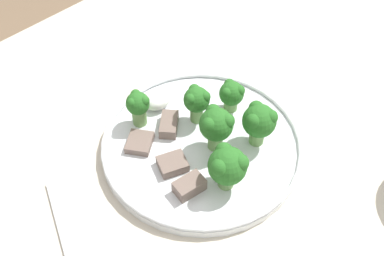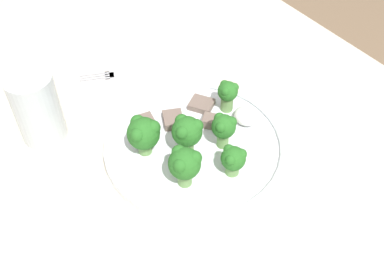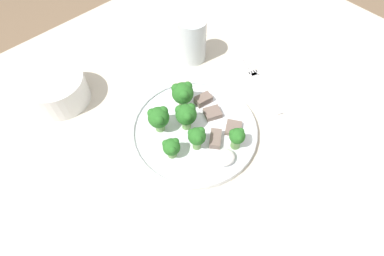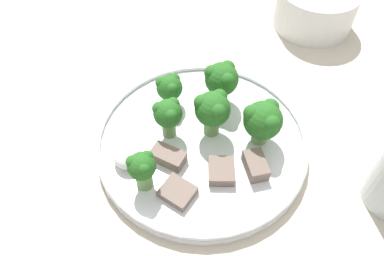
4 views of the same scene
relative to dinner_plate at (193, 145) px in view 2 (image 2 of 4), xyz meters
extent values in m
cube|color=beige|center=(0.04, 0.06, -0.02)|extent=(1.29, 0.96, 0.03)
cylinder|color=brown|center=(0.63, -0.35, -0.41)|extent=(0.06, 0.06, 0.74)
cylinder|color=white|center=(0.00, 0.00, 0.00)|extent=(0.27, 0.27, 0.01)
torus|color=white|center=(0.00, 0.00, 0.01)|extent=(0.27, 0.27, 0.01)
cube|color=silver|center=(0.21, -0.04, -0.01)|extent=(0.07, 0.13, 0.00)
cube|color=silver|center=(0.23, 0.03, -0.01)|extent=(0.03, 0.02, 0.00)
cube|color=silver|center=(0.25, 0.05, -0.01)|extent=(0.02, 0.05, 0.00)
cube|color=silver|center=(0.24, 0.05, -0.01)|extent=(0.02, 0.05, 0.00)
cube|color=silver|center=(0.24, 0.05, -0.01)|extent=(0.02, 0.05, 0.00)
cube|color=silver|center=(0.23, 0.06, -0.01)|extent=(0.02, 0.05, 0.00)
cylinder|color=silver|center=(0.16, 0.18, 0.05)|extent=(0.07, 0.07, 0.12)
cylinder|color=silver|center=(0.16, 0.18, 0.03)|extent=(0.06, 0.06, 0.06)
cylinder|color=#709E56|center=(0.03, 0.07, 0.01)|extent=(0.02, 0.02, 0.02)
sphere|color=#286B23|center=(0.03, 0.07, 0.04)|extent=(0.05, 0.05, 0.05)
sphere|color=#286B23|center=(0.04, 0.07, 0.05)|extent=(0.02, 0.02, 0.02)
sphere|color=#286B23|center=(0.02, 0.08, 0.05)|extent=(0.02, 0.02, 0.02)
sphere|color=#286B23|center=(0.02, 0.06, 0.05)|extent=(0.02, 0.02, 0.02)
cylinder|color=#709E56|center=(-0.05, 0.05, 0.02)|extent=(0.02, 0.02, 0.03)
sphere|color=#286B23|center=(-0.05, 0.05, 0.04)|extent=(0.05, 0.05, 0.05)
sphere|color=#286B23|center=(-0.04, 0.05, 0.06)|extent=(0.02, 0.02, 0.02)
sphere|color=#286B23|center=(-0.06, 0.06, 0.06)|extent=(0.02, 0.02, 0.02)
sphere|color=#286B23|center=(-0.06, 0.04, 0.06)|extent=(0.02, 0.02, 0.02)
cylinder|color=#709E56|center=(0.03, -0.09, 0.02)|extent=(0.02, 0.02, 0.03)
sphere|color=#286B23|center=(0.03, -0.09, 0.04)|extent=(0.03, 0.03, 0.03)
sphere|color=#286B23|center=(0.04, -0.09, 0.05)|extent=(0.01, 0.01, 0.01)
sphere|color=#286B23|center=(0.03, -0.08, 0.05)|extent=(0.01, 0.01, 0.01)
sphere|color=#286B23|center=(0.03, -0.10, 0.05)|extent=(0.01, 0.01, 0.01)
cylinder|color=#709E56|center=(-0.03, -0.04, 0.02)|extent=(0.02, 0.02, 0.03)
sphere|color=#286B23|center=(-0.03, -0.04, 0.04)|extent=(0.04, 0.04, 0.04)
sphere|color=#286B23|center=(-0.02, -0.04, 0.05)|extent=(0.02, 0.02, 0.02)
sphere|color=#286B23|center=(-0.03, -0.03, 0.05)|extent=(0.02, 0.02, 0.02)
sphere|color=#286B23|center=(-0.03, -0.04, 0.05)|extent=(0.02, 0.02, 0.02)
cylinder|color=#709E56|center=(-0.01, 0.02, 0.02)|extent=(0.02, 0.02, 0.03)
sphere|color=#286B23|center=(-0.01, 0.02, 0.05)|extent=(0.05, 0.05, 0.05)
sphere|color=#286B23|center=(0.01, 0.02, 0.06)|extent=(0.02, 0.02, 0.02)
sphere|color=#286B23|center=(-0.02, 0.03, 0.06)|extent=(0.02, 0.02, 0.02)
sphere|color=#286B23|center=(-0.02, 0.01, 0.06)|extent=(0.02, 0.02, 0.02)
cylinder|color=#709E56|center=(-0.08, -0.01, 0.01)|extent=(0.02, 0.02, 0.02)
sphere|color=#286B23|center=(-0.08, -0.01, 0.03)|extent=(0.04, 0.04, 0.04)
sphere|color=#286B23|center=(-0.07, -0.01, 0.04)|extent=(0.02, 0.02, 0.02)
sphere|color=#286B23|center=(-0.08, -0.01, 0.04)|extent=(0.02, 0.02, 0.02)
sphere|color=#286B23|center=(-0.08, -0.02, 0.04)|extent=(0.02, 0.02, 0.02)
cube|color=#756056|center=(0.07, 0.04, 0.01)|extent=(0.04, 0.03, 0.02)
cube|color=#756056|center=(0.06, -0.06, 0.01)|extent=(0.05, 0.05, 0.01)
cube|color=#756056|center=(0.06, 0.00, 0.01)|extent=(0.05, 0.04, 0.01)
cube|color=#756056|center=(0.01, -0.05, 0.01)|extent=(0.05, 0.05, 0.02)
ellipsoid|color=white|center=(-0.01, -0.10, 0.01)|extent=(0.04, 0.04, 0.02)
camera|label=1|loc=(0.29, 0.26, 0.48)|focal=42.00mm
camera|label=2|loc=(-0.38, 0.26, 0.51)|focal=42.00mm
camera|label=3|loc=(-0.25, -0.26, 0.55)|focal=28.00mm
camera|label=4|loc=(0.26, -0.12, 0.40)|focal=35.00mm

